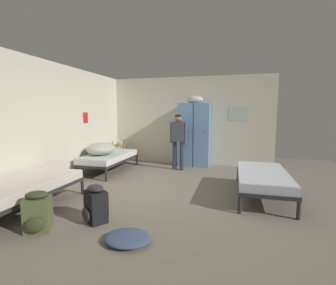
% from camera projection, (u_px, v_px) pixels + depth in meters
% --- Properties ---
extents(ground_plane, '(8.83, 8.83, 0.00)m').
position_uv_depth(ground_plane, '(165.00, 190.00, 5.05)').
color(ground_plane, gray).
extents(room_backdrop, '(5.00, 5.58, 2.67)m').
position_uv_depth(room_backdrop, '(131.00, 122.00, 6.50)').
color(room_backdrop, beige).
rests_on(room_backdrop, ground_plane).
extents(locker_bank, '(0.90, 0.55, 2.07)m').
position_uv_depth(locker_bank, '(194.00, 133.00, 7.26)').
color(locker_bank, '#6B93C6').
rests_on(locker_bank, ground_plane).
extents(shelf_unit, '(0.38, 0.30, 0.57)m').
position_uv_depth(shelf_unit, '(120.00, 152.00, 7.79)').
color(shelf_unit, brown).
rests_on(shelf_unit, ground_plane).
extents(bed_right, '(0.90, 1.90, 0.49)m').
position_uv_depth(bed_right, '(262.00, 177.00, 4.58)').
color(bed_right, '#28282D').
rests_on(bed_right, ground_plane).
extents(bed_left_rear, '(0.90, 1.90, 0.49)m').
position_uv_depth(bed_left_rear, '(109.00, 157.00, 6.61)').
color(bed_left_rear, '#28282D').
rests_on(bed_left_rear, ground_plane).
extents(bed_left_front, '(0.90, 1.90, 0.49)m').
position_uv_depth(bed_left_front, '(25.00, 187.00, 3.97)').
color(bed_left_front, '#28282D').
rests_on(bed_left_front, ground_plane).
extents(bedding_heap, '(0.71, 0.82, 0.32)m').
position_uv_depth(bedding_heap, '(101.00, 149.00, 6.38)').
color(bedding_heap, '#B7B2A8').
rests_on(bedding_heap, bed_left_rear).
extents(person_traveler, '(0.48, 0.23, 1.54)m').
position_uv_depth(person_traveler, '(178.00, 137.00, 6.73)').
color(person_traveler, '#2D334C').
rests_on(person_traveler, ground_plane).
extents(water_bottle, '(0.06, 0.06, 0.24)m').
position_uv_depth(water_bottle, '(118.00, 141.00, 7.79)').
color(water_bottle, '#B2DBEA').
rests_on(water_bottle, shelf_unit).
extents(lotion_bottle, '(0.05, 0.05, 0.17)m').
position_uv_depth(lotion_bottle, '(121.00, 143.00, 7.70)').
color(lotion_bottle, beige).
rests_on(lotion_bottle, shelf_unit).
extents(backpack_black, '(0.41, 0.41, 0.55)m').
position_uv_depth(backpack_black, '(95.00, 205.00, 3.53)').
color(backpack_black, black).
rests_on(backpack_black, ground_plane).
extents(backpack_olive, '(0.39, 0.40, 0.55)m').
position_uv_depth(backpack_olive, '(38.00, 213.00, 3.25)').
color(backpack_olive, '#566038').
rests_on(backpack_olive, ground_plane).
extents(clothes_pile_denim, '(0.58, 0.50, 0.11)m').
position_uv_depth(clothes_pile_denim, '(128.00, 238.00, 3.00)').
color(clothes_pile_denim, '#42567A').
rests_on(clothes_pile_denim, ground_plane).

